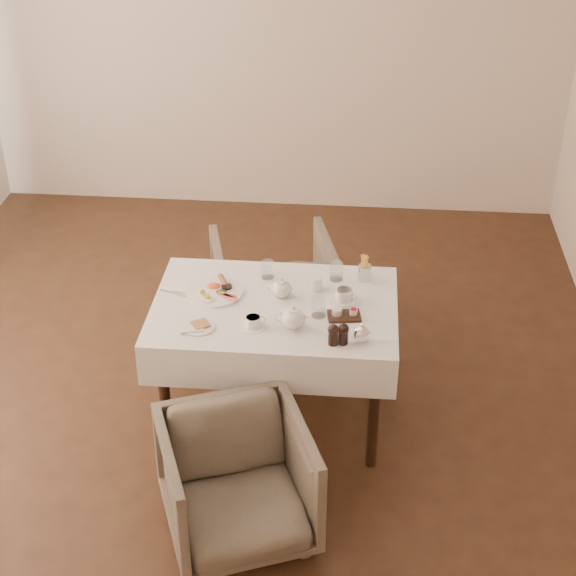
% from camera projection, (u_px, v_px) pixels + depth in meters
% --- Properties ---
extents(table, '(1.28, 0.88, 0.75)m').
position_uv_depth(table, '(275.00, 323.00, 4.66)').
color(table, black).
rests_on(table, ground).
extents(armchair_near, '(0.87, 0.88, 0.62)m').
position_uv_depth(armchair_near, '(237.00, 482.00, 4.12)').
color(armchair_near, brown).
rests_on(armchair_near, ground).
extents(armchair_far, '(0.89, 0.91, 0.68)m').
position_uv_depth(armchair_far, '(274.00, 291.00, 5.50)').
color(armchair_far, brown).
rests_on(armchair_far, ground).
extents(breakfast_plate, '(0.31, 0.31, 0.04)m').
position_uv_depth(breakfast_plate, '(215.00, 291.00, 4.70)').
color(breakfast_plate, white).
rests_on(breakfast_plate, table).
extents(side_plate, '(0.17, 0.17, 0.02)m').
position_uv_depth(side_plate, '(197.00, 327.00, 4.41)').
color(side_plate, white).
rests_on(side_plate, table).
extents(teapot_centre, '(0.16, 0.13, 0.12)m').
position_uv_depth(teapot_centre, '(281.00, 287.00, 4.64)').
color(teapot_centre, white).
rests_on(teapot_centre, table).
extents(teapot_front, '(0.17, 0.14, 0.13)m').
position_uv_depth(teapot_front, '(293.00, 317.00, 4.38)').
color(teapot_front, white).
rests_on(teapot_front, table).
extents(creamer, '(0.08, 0.08, 0.07)m').
position_uv_depth(creamer, '(316.00, 283.00, 4.71)').
color(creamer, white).
rests_on(creamer, table).
extents(teacup_near, '(0.12, 0.12, 0.06)m').
position_uv_depth(teacup_near, '(253.00, 322.00, 4.41)').
color(teacup_near, white).
rests_on(teacup_near, table).
extents(teacup_far, '(0.14, 0.14, 0.07)m').
position_uv_depth(teacup_far, '(344.00, 296.00, 4.62)').
color(teacup_far, white).
rests_on(teacup_far, table).
extents(glass_left, '(0.08, 0.08, 0.10)m').
position_uv_depth(glass_left, '(268.00, 269.00, 4.81)').
color(glass_left, silver).
rests_on(glass_left, table).
extents(glass_mid, '(0.08, 0.08, 0.10)m').
position_uv_depth(glass_mid, '(319.00, 307.00, 4.49)').
color(glass_mid, silver).
rests_on(glass_mid, table).
extents(glass_right, '(0.09, 0.09, 0.10)m').
position_uv_depth(glass_right, '(336.00, 271.00, 4.79)').
color(glass_right, silver).
rests_on(glass_right, table).
extents(condiment_board, '(0.18, 0.14, 0.04)m').
position_uv_depth(condiment_board, '(344.00, 315.00, 4.50)').
color(condiment_board, black).
rests_on(condiment_board, table).
extents(pepper_mill_left, '(0.06, 0.06, 0.12)m').
position_uv_depth(pepper_mill_left, '(333.00, 334.00, 4.27)').
color(pepper_mill_left, black).
rests_on(pepper_mill_left, table).
extents(pepper_mill_right, '(0.06, 0.06, 0.11)m').
position_uv_depth(pepper_mill_right, '(343.00, 334.00, 4.27)').
color(pepper_mill_right, black).
rests_on(pepper_mill_right, table).
extents(silver_pot, '(0.12, 0.12, 0.11)m').
position_uv_depth(silver_pot, '(361.00, 332.00, 4.29)').
color(silver_pot, white).
rests_on(silver_pot, table).
extents(fries_cup, '(0.07, 0.07, 0.16)m').
position_uv_depth(fries_cup, '(365.00, 269.00, 4.78)').
color(fries_cup, silver).
rests_on(fries_cup, table).
extents(cutlery_fork, '(0.18, 0.05, 0.00)m').
position_uv_depth(cutlery_fork, '(189.00, 294.00, 4.69)').
color(cutlery_fork, silver).
rests_on(cutlery_fork, table).
extents(cutlery_knife, '(0.20, 0.09, 0.00)m').
position_uv_depth(cutlery_knife, '(176.00, 294.00, 4.69)').
color(cutlery_knife, silver).
rests_on(cutlery_knife, table).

